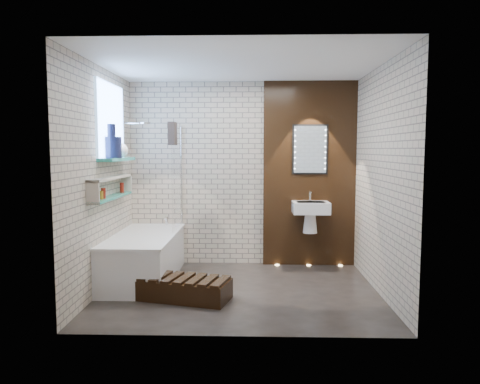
{
  "coord_description": "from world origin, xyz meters",
  "views": [
    {
      "loc": [
        0.16,
        -5.2,
        1.65
      ],
      "look_at": [
        0.0,
        0.15,
        1.15
      ],
      "focal_mm": 34.16,
      "sensor_mm": 36.0,
      "label": 1
    }
  ],
  "objects_px": {
    "bathtub": "(144,257)",
    "walnut_step": "(185,289)",
    "bath_screen": "(177,177)",
    "washbasin": "(311,212)",
    "led_mirror": "(310,149)"
  },
  "relations": [
    {
      "from": "bathtub",
      "to": "led_mirror",
      "type": "height_order",
      "value": "led_mirror"
    },
    {
      "from": "led_mirror",
      "to": "bathtub",
      "type": "bearing_deg",
      "value": -160.22
    },
    {
      "from": "washbasin",
      "to": "walnut_step",
      "type": "bearing_deg",
      "value": -138.24
    },
    {
      "from": "walnut_step",
      "to": "led_mirror",
      "type": "bearing_deg",
      "value": 44.85
    },
    {
      "from": "bathtub",
      "to": "led_mirror",
      "type": "relative_size",
      "value": 2.49
    },
    {
      "from": "bathtub",
      "to": "walnut_step",
      "type": "height_order",
      "value": "bathtub"
    },
    {
      "from": "bathtub",
      "to": "washbasin",
      "type": "height_order",
      "value": "washbasin"
    },
    {
      "from": "walnut_step",
      "to": "bath_screen",
      "type": "bearing_deg",
      "value": 102.68
    },
    {
      "from": "washbasin",
      "to": "walnut_step",
      "type": "relative_size",
      "value": 0.59
    },
    {
      "from": "led_mirror",
      "to": "bath_screen",
      "type": "bearing_deg",
      "value": -169.34
    },
    {
      "from": "washbasin",
      "to": "led_mirror",
      "type": "bearing_deg",
      "value": 90.0
    },
    {
      "from": "bathtub",
      "to": "bath_screen",
      "type": "height_order",
      "value": "bath_screen"
    },
    {
      "from": "washbasin",
      "to": "walnut_step",
      "type": "xyz_separation_m",
      "value": [
        -1.55,
        -1.38,
        -0.68
      ]
    },
    {
      "from": "bath_screen",
      "to": "walnut_step",
      "type": "xyz_separation_m",
      "value": [
        0.27,
        -1.2,
        -1.17
      ]
    },
    {
      "from": "bathtub",
      "to": "washbasin",
      "type": "bearing_deg",
      "value": 16.01
    }
  ]
}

